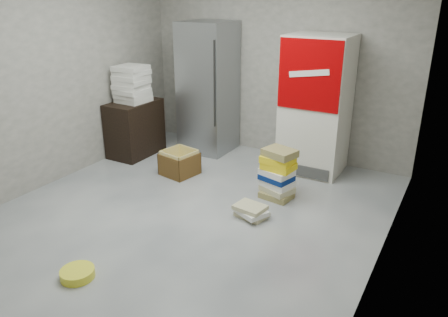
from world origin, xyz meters
name	(u,v)px	position (x,y,z in m)	size (l,w,h in m)	color
ground	(177,222)	(0.00, 0.00, 0.00)	(5.00, 5.00, 0.00)	#B3B2AE
room_shell	(169,50)	(0.00, 0.00, 1.80)	(4.04, 5.04, 2.82)	#A49D94
steel_fridge	(208,88)	(-0.90, 2.13, 0.95)	(0.70, 0.72, 1.90)	#9A9EA2
coke_cooler	(316,105)	(0.75, 2.12, 0.90)	(0.80, 0.73, 1.80)	silver
wood_shelf	(135,128)	(-1.73, 1.40, 0.40)	(0.50, 0.80, 0.80)	black
supply_box_stack	(132,84)	(-1.72, 1.40, 1.06)	(0.44, 0.44, 0.52)	silver
phonebook_stack_main	(278,174)	(0.68, 1.09, 0.30)	(0.44, 0.39, 0.61)	olive
phonebook_stack_side	(251,211)	(0.64, 0.50, 0.07)	(0.39, 0.37, 0.15)	#BDB487
cardboard_box	(180,164)	(-0.72, 1.09, 0.14)	(0.48, 0.48, 0.33)	yellow
bucket_lid	(77,274)	(-0.19, -1.20, 0.04)	(0.29, 0.29, 0.08)	yellow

